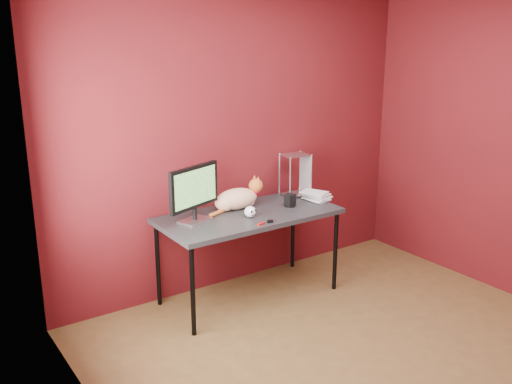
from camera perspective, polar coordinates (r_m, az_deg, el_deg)
room at (r=3.60m, az=13.50°, el=3.25°), size 3.52×3.52×2.61m
desk at (r=4.72m, az=-0.69°, el=-2.72°), size 1.50×0.70×0.75m
monitor at (r=4.45m, az=-6.21°, el=0.10°), size 0.50×0.24×0.45m
cat at (r=4.80m, az=-1.89°, el=-0.64°), size 0.56×0.22×0.26m
skull_mug at (r=4.59m, az=-0.58°, el=-1.98°), size 0.10×0.10×0.09m
speaker at (r=4.87m, az=3.43°, el=-0.88°), size 0.10×0.10×0.11m
book_stack at (r=4.93m, az=5.57°, el=3.91°), size 0.23×0.26×0.87m
wire_rack at (r=5.17m, az=3.94°, el=1.74°), size 0.24×0.20×0.39m
pocket_knife at (r=4.43m, az=0.51°, el=-3.20°), size 0.08×0.04×0.01m
black_gadget at (r=4.47m, az=1.42°, el=-2.95°), size 0.05×0.04×0.02m
washer at (r=4.51m, az=1.71°, el=-2.91°), size 0.05×0.05×0.00m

